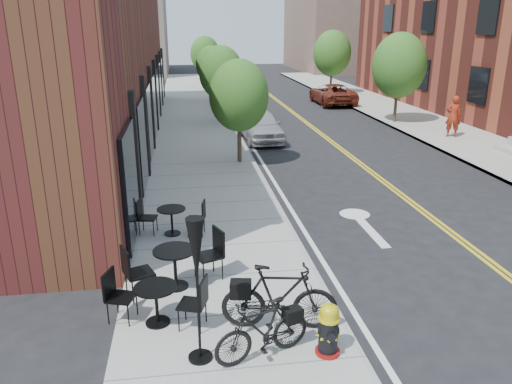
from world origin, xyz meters
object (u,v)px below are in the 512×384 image
bicycle_left (263,330)px  parked_car_c (237,85)px  bistro_set_a (156,299)px  parked_car_b (241,100)px  bicycle_right (279,297)px  bistro_set_c (172,217)px  bistro_set_b (175,263)px  patio_umbrella (196,261)px  parked_car_a (261,125)px  fire_hydrant (328,330)px  parked_car_far (332,94)px  pedestrian (453,116)px

bicycle_left → parked_car_c: parked_car_c is taller
bistro_set_a → parked_car_b: parked_car_b is taller
bicycle_right → bistro_set_c: 4.75m
bistro_set_b → parked_car_c: (4.56, 29.90, -0.01)m
bistro_set_b → patio_umbrella: patio_umbrella is taller
bicycle_right → parked_car_a: (2.06, 15.07, -0.02)m
parked_car_b → parked_car_c: parked_car_b is taller
bicycle_left → parked_car_b: bearing=155.4°
parked_car_a → bicycle_left: bearing=-101.2°
parked_car_c → fire_hydrant: bearing=-89.8°
bistro_set_a → parked_car_c: 31.51m
fire_hydrant → parked_car_far: size_ratio=0.18×
fire_hydrant → bistro_set_c: bearing=125.9°
bistro_set_c → pedestrian: 15.96m
bicycle_left → bistro_set_c: size_ratio=0.97×
bistro_set_c → parked_car_far: size_ratio=0.34×
bicycle_left → bistro_set_a: 2.04m
bicycle_left → patio_umbrella: 1.54m
parked_car_b → parked_car_far: (6.50, 2.89, -0.13)m
parked_car_far → bicycle_right: bearing=71.6°
bistro_set_c → parked_car_b: (3.86, 18.00, 0.25)m
parked_car_c → bicycle_right: bearing=-91.0°
parked_car_b → bistro_set_b: bearing=-107.7°
bistro_set_c → patio_umbrella: size_ratio=0.71×
bistro_set_b → pedestrian: size_ratio=1.04×
bistro_set_b → pedestrian: (12.61, 12.32, 0.42)m
fire_hydrant → bicycle_right: bearing=138.5°
fire_hydrant → pedestrian: bearing=65.6°
bistro_set_c → parked_car_b: size_ratio=0.34×
bicycle_right → bistro_set_a: 2.12m
bistro_set_b → parked_car_b: parked_car_b is taller
fire_hydrant → bistro_set_c: (-2.48, 5.17, 0.01)m
patio_umbrella → parked_car_a: (3.43, 15.70, -1.11)m
pedestrian → bicycle_left: bearing=72.7°
parked_car_a → pedestrian: bearing=-9.2°
patio_umbrella → fire_hydrant: bearing=-4.7°
bistro_set_b → parked_car_far: parked_car_far is taller
bicycle_right → parked_car_c: bicycle_right is taller
bistro_set_b → parked_car_b: (3.76, 20.68, 0.17)m
patio_umbrella → parked_car_c: bearing=82.6°
fire_hydrant → parked_car_a: (1.43, 15.87, 0.15)m
bicycle_right → bistro_set_a: size_ratio=1.12×
parked_car_c → bistro_set_a: bearing=-94.8°
bistro_set_b → bicycle_right: bearing=-66.1°
pedestrian → parked_car_far: bearing=-58.2°
bistro_set_b → pedestrian: bearing=22.2°
fire_hydrant → bicycle_right: (-0.63, 0.80, 0.16)m
parked_car_a → parked_car_far: 12.06m
fire_hydrant → bicycle_left: bicycle_left is taller
bistro_set_b → parked_car_a: size_ratio=0.48×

